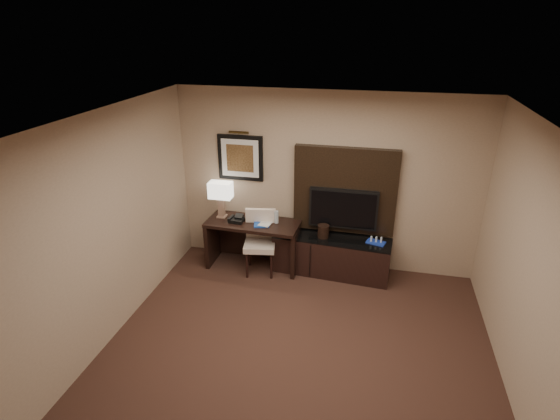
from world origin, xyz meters
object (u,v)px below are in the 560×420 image
(desk, at_px, (253,244))
(minibar_tray, at_px, (376,240))
(desk_phone, at_px, (237,218))
(ice_bucket, at_px, (323,231))
(credenza, at_px, (331,255))
(desk_chair, at_px, (260,244))
(table_lamp, at_px, (221,198))
(tv, at_px, (343,209))
(water_bottle, at_px, (276,217))

(desk, xyz_separation_m, minibar_tray, (1.85, 0.03, 0.27))
(desk_phone, xyz_separation_m, ice_bucket, (1.31, 0.09, -0.11))
(minibar_tray, bearing_deg, credenza, 177.78)
(desk_chair, relative_size, table_lamp, 1.55)
(tv, bearing_deg, ice_bucket, -151.50)
(table_lamp, distance_m, minibar_tray, 2.40)
(credenza, distance_m, desk_chair, 1.09)
(credenza, height_order, desk_phone, desk_phone)
(desk, height_order, table_lamp, table_lamp)
(table_lamp, xyz_separation_m, minibar_tray, (2.37, -0.05, -0.42))
(desk_chair, relative_size, desk_phone, 4.43)
(ice_bucket, height_order, minibar_tray, ice_bucket)
(desk_chair, bearing_deg, credenza, 1.60)
(desk, xyz_separation_m, desk_chair, (0.15, -0.16, 0.10))
(tv, relative_size, desk_phone, 4.66)
(desk_chair, height_order, ice_bucket, desk_chair)
(tv, xyz_separation_m, table_lamp, (-1.85, -0.11, 0.04))
(tv, bearing_deg, water_bottle, -171.76)
(desk_chair, bearing_deg, desk, 122.74)
(minibar_tray, bearing_deg, water_bottle, 179.11)
(water_bottle, bearing_deg, desk_phone, -171.63)
(credenza, relative_size, ice_bucket, 9.08)
(water_bottle, bearing_deg, ice_bucket, -0.10)
(tv, xyz_separation_m, ice_bucket, (-0.26, -0.14, -0.33))
(credenza, height_order, desk_chair, desk_chair)
(desk, xyz_separation_m, tv, (1.33, 0.19, 0.64))
(credenza, xyz_separation_m, desk_phone, (-1.45, -0.09, 0.51))
(table_lamp, bearing_deg, desk_phone, -22.75)
(tv, relative_size, desk_chair, 1.05)
(tv, xyz_separation_m, desk_phone, (-1.58, -0.23, -0.21))
(desk, distance_m, ice_bucket, 1.12)
(desk, height_order, water_bottle, water_bottle)
(credenza, relative_size, table_lamp, 2.82)
(tv, relative_size, ice_bucket, 5.23)
(desk, bearing_deg, tv, 10.74)
(water_bottle, distance_m, ice_bucket, 0.73)
(credenza, distance_m, desk_phone, 1.54)
(desk_phone, bearing_deg, table_lamp, 161.33)
(minibar_tray, bearing_deg, desk, -179.22)
(ice_bucket, bearing_deg, table_lamp, 178.91)
(credenza, bearing_deg, table_lamp, -176.75)
(ice_bucket, relative_size, minibar_tray, 0.73)
(credenza, xyz_separation_m, desk_chair, (-1.06, -0.21, 0.18))
(minibar_tray, bearing_deg, ice_bucket, 178.38)
(desk_phone, bearing_deg, desk, 13.36)
(credenza, relative_size, tv, 1.73)
(desk, distance_m, water_bottle, 0.59)
(desk_chair, relative_size, water_bottle, 4.90)
(desk, distance_m, tv, 1.49)
(credenza, xyz_separation_m, tv, (0.13, 0.14, 0.72))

